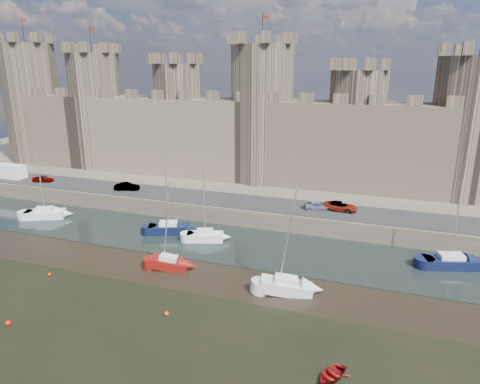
{
  "coord_description": "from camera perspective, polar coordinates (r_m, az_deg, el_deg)",
  "views": [
    {
      "loc": [
        23.06,
        -23.93,
        22.12
      ],
      "look_at": [
        7.11,
        22.0,
        7.76
      ],
      "focal_mm": 32.0,
      "sensor_mm": 36.0,
      "label": 1
    }
  ],
  "objects": [
    {
      "name": "road",
      "position": [
        65.35,
        -2.44,
        -0.98
      ],
      "size": [
        160.0,
        7.0,
        0.1
      ],
      "primitive_type": "cube",
      "color": "black",
      "rests_on": "quay"
    },
    {
      "name": "sailboat_3",
      "position": [
        54.67,
        26.25,
        -8.3
      ],
      "size": [
        6.33,
        3.89,
        10.39
      ],
      "rotation": [
        0.0,
        0.0,
        0.29
      ],
      "color": "black",
      "rests_on": "ground"
    },
    {
      "name": "buoy_1",
      "position": [
        52.02,
        -24.06,
        -9.99
      ],
      "size": [
        0.41,
        0.41,
        0.41
      ],
      "primitive_type": "sphere",
      "color": "red",
      "rests_on": "ground"
    },
    {
      "name": "car_0",
      "position": [
        82.51,
        -24.77,
        1.6
      ],
      "size": [
        3.82,
        2.24,
        1.22
      ],
      "primitive_type": "imported",
      "rotation": [
        0.0,
        0.0,
        1.81
      ],
      "color": "gray",
      "rests_on": "quay"
    },
    {
      "name": "car_1",
      "position": [
        72.27,
        -14.84,
        0.69
      ],
      "size": [
        4.26,
        2.53,
        1.32
      ],
      "primitive_type": "imported",
      "rotation": [
        0.0,
        0.0,
        1.87
      ],
      "color": "gray",
      "rests_on": "quay"
    },
    {
      "name": "van",
      "position": [
        88.0,
        -28.33,
        2.42
      ],
      "size": [
        5.77,
        2.33,
        2.51
      ],
      "primitive_type": "cube",
      "rotation": [
        0.0,
        0.0,
        0.01
      ],
      "color": "white",
      "rests_on": "quay"
    },
    {
      "name": "castle",
      "position": [
        76.45,
        0.91,
        8.6
      ],
      "size": [
        108.5,
        11.0,
        29.0
      ],
      "color": "#42382B",
      "rests_on": "quay"
    },
    {
      "name": "buoy_3",
      "position": [
        41.47,
        -9.77,
        -15.68
      ],
      "size": [
        0.44,
        0.44,
        0.44
      ],
      "primitive_type": "sphere",
      "color": "red",
      "rests_on": "ground"
    },
    {
      "name": "ground",
      "position": [
        39.92,
        -21.6,
        -18.5
      ],
      "size": [
        160.0,
        160.0,
        0.0
      ],
      "primitive_type": "plane",
      "color": "black",
      "rests_on": "ground"
    },
    {
      "name": "water_channel",
      "position": [
        57.59,
        -6.08,
        -6.18
      ],
      "size": [
        160.0,
        12.0,
        0.08
      ],
      "primitive_type": "cube",
      "color": "black",
      "rests_on": "ground"
    },
    {
      "name": "buoy_4",
      "position": [
        44.63,
        -28.53,
        -15.1
      ],
      "size": [
        0.48,
        0.48,
        0.48
      ],
      "primitive_type": "sphere",
      "color": "red",
      "rests_on": "ground"
    },
    {
      "name": "sailboat_0",
      "position": [
        70.78,
        -24.58,
        -2.6
      ],
      "size": [
        6.1,
        4.41,
        10.65
      ],
      "rotation": [
        0.0,
        0.0,
        0.44
      ],
      "color": "silver",
      "rests_on": "ground"
    },
    {
      "name": "car_3",
      "position": [
        61.74,
        13.19,
        -1.88
      ],
      "size": [
        4.95,
        2.66,
        1.32
      ],
      "primitive_type": "imported",
      "rotation": [
        0.0,
        0.0,
        1.47
      ],
      "color": "gray",
      "rests_on": "quay"
    },
    {
      "name": "car_2",
      "position": [
        61.6,
        10.4,
        -1.83
      ],
      "size": [
        4.22,
        2.53,
        1.14
      ],
      "primitive_type": "imported",
      "rotation": [
        0.0,
        0.0,
        1.82
      ],
      "color": "gray",
      "rests_on": "quay"
    },
    {
      "name": "sailboat_5",
      "position": [
        44.43,
        6.17,
        -12.33
      ],
      "size": [
        5.57,
        3.27,
        11.28
      ],
      "rotation": [
        0.0,
        0.0,
        0.25
      ],
      "color": "silver",
      "rests_on": "ground"
    },
    {
      "name": "sailboat_4",
      "position": [
        49.61,
        -9.45,
        -9.29
      ],
      "size": [
        4.65,
        2.55,
        10.28
      ],
      "rotation": [
        0.0,
        0.0,
        0.2
      ],
      "color": "maroon",
      "rests_on": "ground"
    },
    {
      "name": "dinghy_4",
      "position": [
        34.82,
        12.1,
        -22.76
      ],
      "size": [
        3.14,
        3.52,
        0.6
      ],
      "primitive_type": "imported",
      "rotation": [
        1.57,
        0.0,
        5.83
      ],
      "color": "maroon",
      "rests_on": "ground"
    },
    {
      "name": "quay",
      "position": [
        89.51,
        3.68,
        2.94
      ],
      "size": [
        160.0,
        60.0,
        2.5
      ],
      "primitive_type": "cube",
      "color": "#4C443A",
      "rests_on": "ground"
    },
    {
      "name": "sailboat_1",
      "position": [
        59.45,
        -9.5,
        -4.76
      ],
      "size": [
        5.74,
        3.96,
        10.72
      ],
      "rotation": [
        0.0,
        0.0,
        0.39
      ],
      "color": "black",
      "rests_on": "ground"
    },
    {
      "name": "sailboat_2",
      "position": [
        56.36,
        -4.69,
        -5.81
      ],
      "size": [
        5.04,
        3.22,
        10.15
      ],
      "rotation": [
        0.0,
        0.0,
        0.32
      ],
      "color": "silver",
      "rests_on": "ground"
    }
  ]
}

